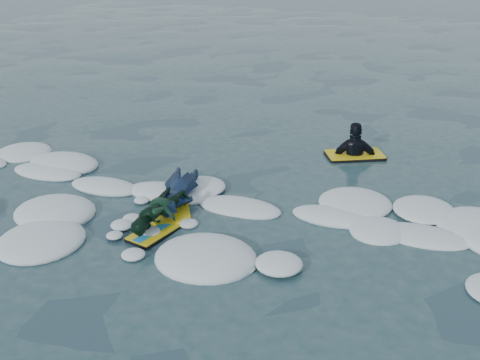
% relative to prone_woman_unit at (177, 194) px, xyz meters
% --- Properties ---
extents(ground, '(120.00, 120.00, 0.00)m').
position_rel_prone_woman_unit_xyz_m(ground, '(0.97, -1.15, -0.19)').
color(ground, '#1B2F42').
rests_on(ground, ground).
extents(foam_band, '(12.00, 3.10, 0.30)m').
position_rel_prone_woman_unit_xyz_m(foam_band, '(0.97, -0.11, -0.19)').
color(foam_band, white).
rests_on(foam_band, ground).
extents(prone_woman_unit, '(0.95, 1.58, 0.38)m').
position_rel_prone_woman_unit_xyz_m(prone_woman_unit, '(0.00, 0.00, 0.00)').
color(prone_woman_unit, black).
rests_on(prone_woman_unit, ground).
extents(prone_child_unit, '(0.61, 1.17, 0.43)m').
position_rel_prone_woman_unit_xyz_m(prone_child_unit, '(0.10, -0.73, 0.02)').
color(prone_child_unit, black).
rests_on(prone_child_unit, ground).
extents(waiting_rider_unit, '(1.13, 0.95, 1.49)m').
position_rel_prone_woman_unit_xyz_m(waiting_rider_unit, '(2.05, 2.83, -0.29)').
color(waiting_rider_unit, black).
rests_on(waiting_rider_unit, ground).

